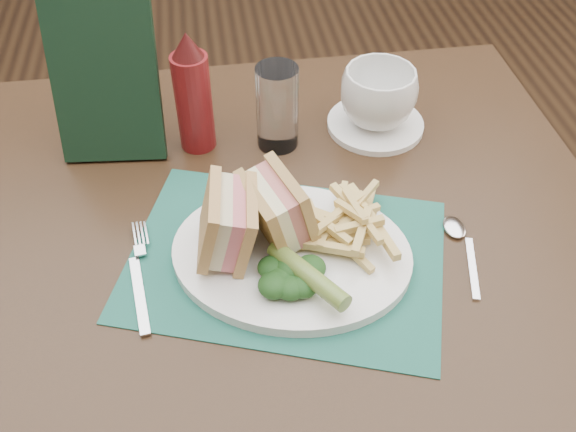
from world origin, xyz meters
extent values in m
plane|color=black|center=(0.00, 0.00, 0.00)|extent=(7.00, 7.00, 0.00)
cube|color=#1B594B|center=(0.00, -0.59, 0.75)|extent=(0.46, 0.39, 0.00)
cylinder|color=#56722B|center=(0.01, -0.66, 0.79)|extent=(0.09, 0.11, 0.03)
cylinder|color=white|center=(0.17, -0.34, 0.76)|extent=(0.17, 0.17, 0.01)
imported|color=white|center=(0.17, -0.34, 0.81)|extent=(0.16, 0.16, 0.09)
cylinder|color=silver|center=(0.02, -0.36, 0.81)|extent=(0.08, 0.08, 0.13)
cube|color=black|center=(-0.22, -0.33, 0.87)|extent=(0.16, 0.10, 0.24)
camera|label=1|loc=(-0.08, -1.13, 1.36)|focal=40.00mm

